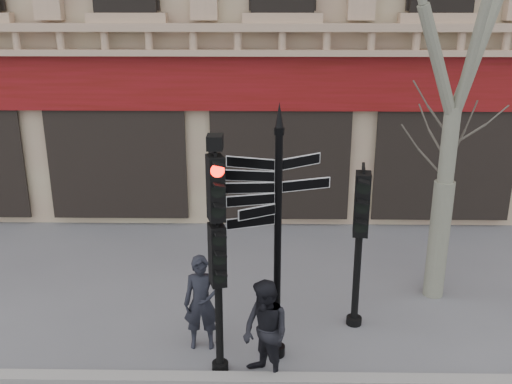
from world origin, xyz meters
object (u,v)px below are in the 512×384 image
at_px(fingerpost, 278,194).
at_px(traffic_signal_secondary, 360,221).
at_px(pedestrian_a, 202,303).
at_px(pedestrian_b, 266,333).
at_px(traffic_signal_main, 217,230).

bearing_deg(fingerpost, traffic_signal_secondary, 25.21).
distance_m(pedestrian_a, pedestrian_b, 1.34).
xyz_separation_m(traffic_signal_main, traffic_signal_secondary, (2.26, 1.36, -0.39)).
bearing_deg(traffic_signal_main, fingerpost, 8.23).
distance_m(traffic_signal_main, traffic_signal_secondary, 2.67).
bearing_deg(traffic_signal_main, traffic_signal_secondary, 13.75).
height_order(traffic_signal_secondary, pedestrian_b, traffic_signal_secondary).
height_order(fingerpost, traffic_signal_main, fingerpost).
xyz_separation_m(fingerpost, traffic_signal_secondary, (1.39, 0.95, -0.79)).
relative_size(fingerpost, pedestrian_b, 2.53).
height_order(fingerpost, traffic_signal_secondary, fingerpost).
relative_size(fingerpost, traffic_signal_secondary, 1.46).
height_order(traffic_signal_main, pedestrian_b, traffic_signal_main).
xyz_separation_m(traffic_signal_main, pedestrian_b, (0.70, -0.22, -1.54)).
relative_size(pedestrian_a, pedestrian_b, 0.99).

